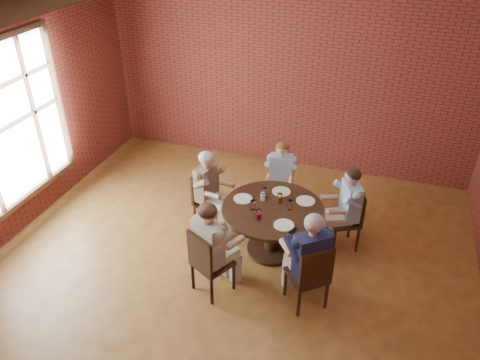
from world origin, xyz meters
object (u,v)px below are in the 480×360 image
(chair_c, at_px, (206,198))
(diner_e, at_px, (308,260))
(diner_b, at_px, (280,179))
(diner_a, at_px, (346,209))
(chair_e, at_px, (311,275))
(diner_c, at_px, (210,191))
(chair_b, at_px, (281,184))
(dining_table, at_px, (272,221))
(diner_d, at_px, (212,248))
(chair_d, at_px, (207,261))
(chair_a, at_px, (350,217))
(smartphone, at_px, (293,231))

(chair_c, bearing_deg, diner_e, -107.24)
(diner_b, bearing_deg, diner_a, -34.31)
(chair_e, bearing_deg, diner_c, -72.31)
(chair_b, relative_size, diner_c, 0.69)
(dining_table, height_order, chair_c, chair_c)
(diner_c, height_order, diner_e, diner_e)
(diner_c, bearing_deg, diner_a, -70.26)
(chair_b, xyz_separation_m, diner_d, (-0.36, -1.99, 0.19))
(chair_d, bearing_deg, diner_a, -106.86)
(dining_table, distance_m, chair_c, 1.14)
(diner_b, bearing_deg, chair_c, -152.76)
(dining_table, distance_m, chair_a, 1.10)
(chair_b, bearing_deg, chair_e, -73.92)
(diner_d, xyz_separation_m, diner_e, (1.16, 0.16, 0.00))
(diner_c, bearing_deg, diner_e, -107.89)
(chair_a, xyz_separation_m, chair_e, (-0.29, -1.35, 0.02))
(diner_b, height_order, diner_d, diner_d)
(chair_a, relative_size, chair_e, 0.96)
(dining_table, bearing_deg, chair_b, 98.02)
(diner_a, xyz_separation_m, chair_e, (-0.22, -1.31, -0.12))
(chair_d, bearing_deg, diner_c, -41.67)
(diner_e, relative_size, smartphone, 9.84)
(chair_c, bearing_deg, chair_b, -37.33)
(diner_b, distance_m, diner_e, 1.94)
(diner_b, relative_size, chair_c, 1.35)
(chair_d, relative_size, chair_e, 0.99)
(diner_a, xyz_separation_m, diner_e, (-0.27, -1.24, 0.04))
(dining_table, xyz_separation_m, chair_b, (-0.15, 1.04, -0.05))
(diner_b, bearing_deg, chair_e, -73.38)
(diner_a, height_order, chair_e, diner_a)
(diner_e, bearing_deg, chair_e, 90.00)
(dining_table, height_order, smartphone, smartphone)
(diner_a, relative_size, smartphone, 9.29)
(diner_a, height_order, smartphone, diner_a)
(chair_b, relative_size, diner_b, 0.72)
(dining_table, bearing_deg, diner_c, 165.49)
(diner_b, xyz_separation_m, smartphone, (0.51, -1.38, 0.15))
(chair_b, relative_size, chair_e, 0.92)
(chair_c, relative_size, diner_d, 0.68)
(diner_d, bearing_deg, diner_b, -72.88)
(chair_a, relative_size, chair_b, 1.04)
(chair_b, distance_m, diner_d, 2.03)
(chair_b, relative_size, smartphone, 6.37)
(diner_a, height_order, chair_c, diner_a)
(chair_a, relative_size, smartphone, 6.60)
(chair_a, distance_m, chair_c, 2.10)
(diner_a, bearing_deg, chair_e, -35.15)
(dining_table, distance_m, smartphone, 0.60)
(diner_a, bearing_deg, diner_d, -71.41)
(chair_a, xyz_separation_m, chair_b, (-1.14, 0.56, -0.01))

